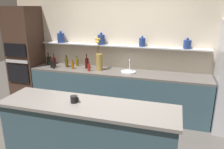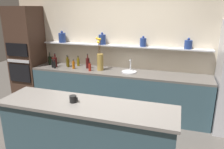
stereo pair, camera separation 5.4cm
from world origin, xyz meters
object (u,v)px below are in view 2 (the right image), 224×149
Objects in this scene: bottle_wine_8 at (50,60)px; coffee_mug at (73,99)px; bottle_oil_2 at (68,63)px; bottle_wine_5 at (88,63)px; oven_tower at (27,56)px; bottle_sauce_4 at (90,67)px; bottle_sauce_7 at (53,64)px; flower_vase at (100,60)px; sink_fixture at (129,71)px; bottle_oil_1 at (78,62)px; bottle_oil_0 at (67,62)px; bottle_sauce_10 at (52,61)px; bottle_sauce_6 at (74,65)px; bottle_sauce_3 at (55,64)px; bottle_wine_9 at (55,62)px.

coffee_mug is at bearing -50.65° from bottle_wine_8.
bottle_oil_2 is 0.45m from bottle_wine_5.
oven_tower reaches higher than bottle_wine_8.
bottle_sauce_4 reaches higher than coffee_mug.
bottle_sauce_4 is 0.88m from bottle_sauce_7.
oven_tower reaches higher than flower_vase.
bottle_wine_8 is at bearing 176.18° from flower_vase.
bottle_wine_5 is at bearing 108.25° from coffee_mug.
oven_tower is 1.49m from bottle_wine_5.
bottle_sauce_4 is 0.62× the size of bottle_wine_5.
bottle_oil_1 is (-1.20, 0.15, 0.07)m from sink_fixture.
sink_fixture is 1.34× the size of bottle_oil_1.
sink_fixture is at bearing 3.11° from flower_vase.
bottle_wine_5 is (0.28, -0.11, 0.03)m from bottle_oil_1.
bottle_oil_0 is at bearing 178.26° from bottle_wine_5.
sink_fixture is at bearing -4.97° from bottle_sauce_10.
bottle_sauce_6 is (0.17, -0.08, -0.02)m from bottle_oil_2.
oven_tower is 1.04m from bottle_oil_2.
sink_fixture and bottle_oil_0 have the same top height.
bottle_sauce_7 is (-0.48, -0.05, -0.01)m from bottle_sauce_6.
bottle_sauce_4 is at bearing -10.74° from bottle_wine_8.
flower_vase reaches higher than bottle_oil_0.
bottle_sauce_7 is at bearing -174.32° from flower_vase.
bottle_sauce_6 is 1.97m from coffee_mug.
coffee_mug is (0.62, -1.89, 0.03)m from bottle_wine_5.
flower_vase reaches higher than bottle_sauce_6.
sink_fixture is 1.21m from bottle_oil_1.
bottle_oil_1 reaches higher than bottle_sauce_4.
bottle_wine_8 is (0.55, 0.06, -0.08)m from oven_tower.
bottle_wine_5 is 1.11× the size of bottle_wine_8.
flower_vase reaches higher than bottle_wine_5.
bottle_sauce_7 is at bearing -175.26° from sink_fixture.
flower_vase is at bearing -176.89° from sink_fixture.
flower_vase is 3.48× the size of bottle_sauce_3.
bottle_sauce_10 is at bearing 123.09° from bottle_sauce_7.
bottle_sauce_6 is 0.66× the size of bottle_wine_9.
flower_vase is 2.41× the size of bottle_wine_8.
bottle_wine_9 is at bearing -178.09° from flower_vase.
bottle_oil_2 is 2.13m from coffee_mug.
bottle_wine_9 is at bearing -4.20° from oven_tower.
bottle_oil_0 is 0.80× the size of bottle_wine_5.
bottle_wine_5 reaches higher than bottle_sauce_10.
bottle_wine_8 is (-1.24, 0.08, -0.12)m from flower_vase.
oven_tower is 11.19× the size of bottle_sauce_6.
bottle_oil_0 reaches higher than bottle_sauce_10.
bottle_sauce_3 is at bearing -171.07° from flower_vase.
bottle_wine_5 is (-0.92, 0.04, 0.09)m from sink_fixture.
bottle_wine_9 is (-0.45, 0.02, 0.03)m from bottle_sauce_6.
bottle_sauce_6 is at bearing -12.12° from bottle_wine_8.
bottle_wine_8 is at bearing -84.22° from bottle_sauce_10.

